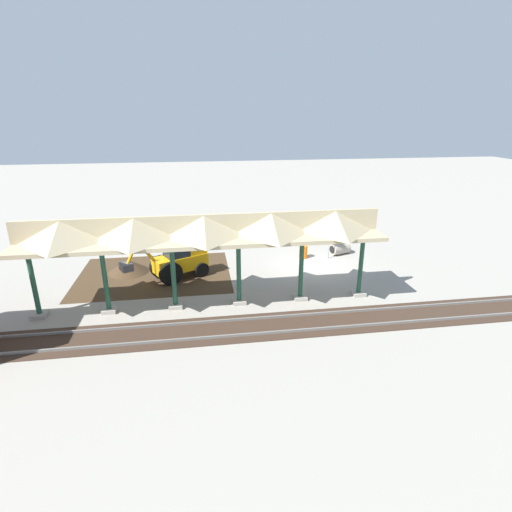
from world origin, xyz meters
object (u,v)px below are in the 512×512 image
Objects in this scene: backhoe at (178,258)px; traffic_barrel at (303,252)px; concrete_pipe at (340,248)px; stop_sign at (330,235)px.

backhoe reaches higher than traffic_barrel.
backhoe is 8.80m from traffic_barrel.
traffic_barrel is at bearing 8.29° from concrete_pipe.
traffic_barrel is (2.78, 0.40, 0.02)m from concrete_pipe.
backhoe is at bearing 13.44° from concrete_pipe.
backhoe is 3.25× the size of concrete_pipe.
stop_sign is 2.14m from traffic_barrel.
stop_sign is at bearing 34.85° from concrete_pipe.
backhoe is at bearing 10.80° from stop_sign.
backhoe is (10.16, 1.94, -0.42)m from stop_sign.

